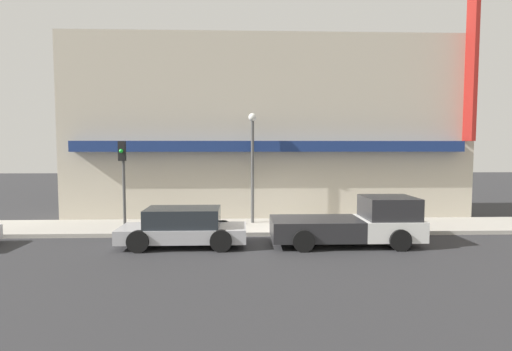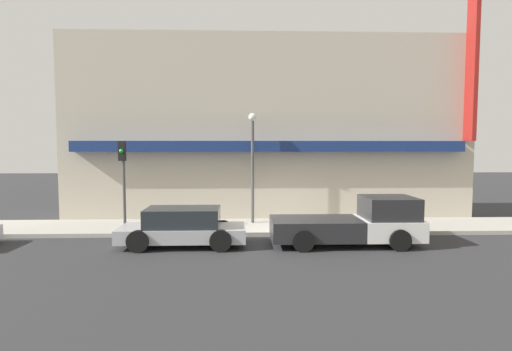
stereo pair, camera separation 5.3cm
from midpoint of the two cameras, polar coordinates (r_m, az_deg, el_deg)
name	(u,v)px [view 2 (the right image)]	position (r m, az deg, el deg)	size (l,w,h in m)	color
ground_plane	(274,236)	(16.19, 2.73, -8.69)	(80.00, 80.00, 0.00)	#2D2D30
sidewalk	(272,227)	(17.70, 2.32, -7.31)	(36.00, 3.14, 0.16)	#ADA89E
building	(268,129)	(20.42, 1.78, 6.60)	(19.80, 3.80, 11.17)	#BCB29E
pickup_truck	(355,223)	(15.17, 14.10, -6.66)	(5.39, 2.19, 1.76)	white
parked_car	(183,227)	(14.76, -10.28, -7.26)	(4.53, 1.97, 1.39)	#ADADB2
fire_hydrant	(334,222)	(16.97, 11.14, -6.54)	(0.22, 0.22, 0.62)	yellow
street_lamp	(253,154)	(17.89, -0.41, 3.16)	(0.36, 0.36, 4.92)	#4C4C4C
traffic_light	(123,169)	(17.13, -18.37, 0.87)	(0.28, 0.42, 3.66)	#4C4C4C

